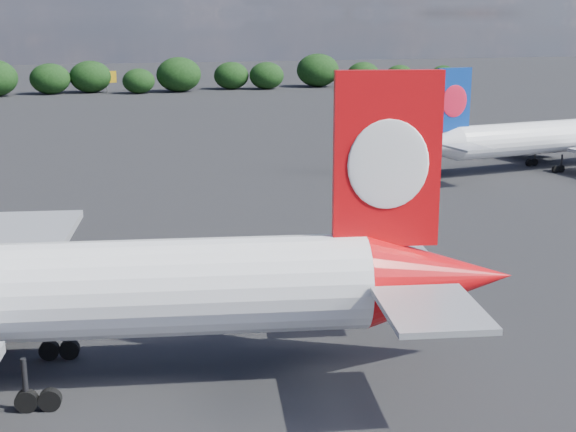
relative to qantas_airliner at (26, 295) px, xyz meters
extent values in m
plane|color=black|center=(-0.57, 50.76, -5.22)|extent=(500.00, 500.00, 0.00)
cone|color=red|center=(22.71, -3.47, 0.17)|extent=(9.35, 6.64, 5.39)
cube|color=red|center=(19.51, -2.98, 7.08)|extent=(5.95, 1.43, 9.71)
ellipsoid|color=white|center=(19.47, -3.30, 6.88)|extent=(4.51, 0.90, 4.96)
ellipsoid|color=white|center=(19.56, -2.66, 6.88)|extent=(4.51, 0.90, 4.96)
cube|color=#9FA1A7|center=(19.69, -9.01, 0.60)|extent=(5.78, 7.13, 0.32)
cube|color=#9FA1A7|center=(21.48, 2.72, 0.60)|extent=(5.78, 7.13, 0.32)
cube|color=#9FA1A7|center=(-1.83, 14.47, -1.56)|extent=(10.19, 22.39, 0.59)
cylinder|color=black|center=(-0.17, -3.25, -3.61)|extent=(0.34, 0.34, 2.70)
cylinder|color=black|center=(-0.17, -3.25, -4.63)|extent=(1.25, 0.66, 1.19)
cylinder|color=black|center=(1.00, -3.43, -4.63)|extent=(1.25, 0.66, 1.19)
cylinder|color=black|center=(0.80, 3.15, -3.61)|extent=(0.34, 0.34, 2.70)
cylinder|color=black|center=(0.80, 3.15, -4.63)|extent=(1.25, 0.66, 1.19)
cylinder|color=black|center=(1.98, 2.97, -4.63)|extent=(1.25, 0.66, 1.19)
cylinder|color=white|center=(65.07, 49.44, -0.93)|extent=(32.93, 9.09, 4.30)
cone|color=white|center=(45.52, 46.51, -0.93)|extent=(7.44, 5.27, 4.30)
cube|color=navy|center=(48.07, 46.89, 4.57)|extent=(4.74, 1.13, 7.73)
ellipsoid|color=red|center=(48.11, 46.64, 4.42)|extent=(3.60, 0.70, 3.95)
ellipsoid|color=red|center=(48.03, 47.15, 4.42)|extent=(3.60, 0.70, 3.95)
cube|color=#9FA1A7|center=(47.92, 42.09, -0.58)|extent=(4.59, 5.67, 0.26)
cube|color=#9FA1A7|center=(46.52, 51.44, -0.58)|extent=(4.59, 5.67, 0.26)
cube|color=#9FA1A7|center=(65.11, 60.74, -2.30)|extent=(8.07, 17.83, 0.47)
cylinder|color=#9FA1A7|center=(67.45, 56.75, -3.42)|extent=(4.59, 2.93, 2.32)
cube|color=#9FA1A7|center=(67.45, 56.75, -2.82)|extent=(1.91, 0.54, 1.03)
cylinder|color=black|center=(63.75, 46.64, -3.94)|extent=(0.27, 0.27, 2.15)
cylinder|color=black|center=(63.75, 46.64, -4.75)|extent=(0.99, 0.52, 0.95)
cylinder|color=black|center=(62.81, 46.50, -4.75)|extent=(0.99, 0.52, 0.95)
cylinder|color=black|center=(62.99, 51.74, -3.94)|extent=(0.27, 0.27, 2.15)
cylinder|color=black|center=(62.99, 51.74, -4.75)|extent=(0.99, 0.52, 0.95)
cylinder|color=black|center=(62.05, 51.60, -4.75)|extent=(0.99, 0.52, 0.95)
cube|color=#F3AE15|center=(11.43, 172.76, -1.22)|extent=(5.00, 0.30, 3.00)
cylinder|color=gray|center=(11.43, 172.76, -3.97)|extent=(0.30, 0.30, 2.50)
ellipsoid|color=black|center=(-2.72, 171.51, -1.32)|extent=(10.14, 8.58, 7.80)
ellipsoid|color=black|center=(7.32, 173.13, -1.11)|extent=(10.71, 9.06, 8.24)
ellipsoid|color=black|center=(19.20, 167.51, -2.03)|extent=(8.31, 7.03, 6.39)
ellipsoid|color=black|center=(29.83, 169.51, -0.71)|extent=(11.75, 9.94, 9.04)
ellipsoid|color=black|center=(44.53, 173.35, -1.54)|extent=(9.57, 8.10, 7.36)
ellipsoid|color=black|center=(53.86, 171.13, -1.57)|extent=(9.51, 8.05, 7.32)
ellipsoid|color=black|center=(69.38, 174.44, -0.61)|extent=(11.99, 10.15, 9.22)
ellipsoid|color=black|center=(80.80, 168.63, -1.68)|extent=(9.23, 7.81, 7.10)
ellipsoid|color=black|center=(92.06, 169.76, -2.19)|extent=(7.88, 6.67, 6.06)
ellipsoid|color=black|center=(106.79, 172.65, -2.46)|extent=(7.18, 6.08, 5.53)
camera|label=1|loc=(3.27, -43.29, 14.84)|focal=50.00mm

